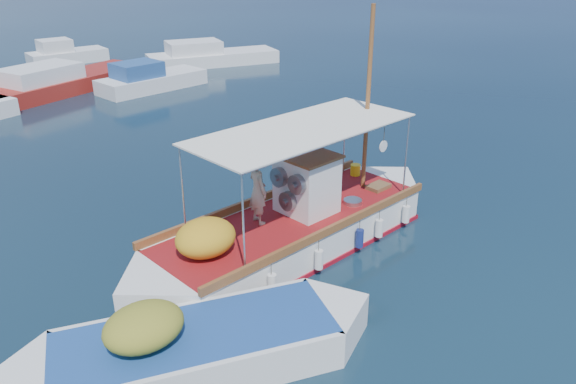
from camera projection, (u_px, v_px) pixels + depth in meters
ground at (306, 250)px, 14.87m from camera, size 160.00×160.00×0.00m
fishing_caique at (291, 230)px, 14.74m from camera, size 10.21×3.31×6.24m
dinghy at (193, 351)px, 10.64m from camera, size 6.86×3.69×1.78m
bg_boat_n at (61, 83)px, 30.37m from camera, size 10.04×5.86×1.80m
bg_boat_ne at (149, 81)px, 30.85m from camera, size 6.18×2.90×1.80m
bg_boat_e at (209, 57)px, 37.16m from camera, size 8.86×4.78×1.80m
bg_boat_far_n at (65, 55)px, 37.73m from camera, size 5.01×2.15×1.80m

